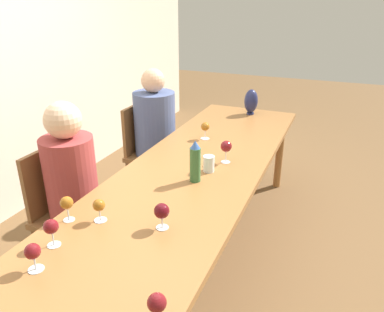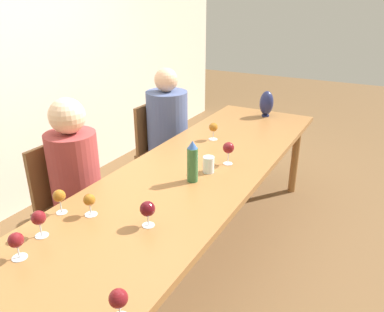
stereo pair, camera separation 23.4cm
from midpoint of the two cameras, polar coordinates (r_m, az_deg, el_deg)
The scene contains 17 objects.
ground_plane at distance 2.81m, azimuth -2.13°, elevation -15.80°, with size 14.00×14.00×0.00m, color brown.
dining_table at distance 2.44m, azimuth -2.36°, elevation -3.25°, with size 3.00×0.85×0.75m.
water_bottle at distance 2.19m, azimuth -2.56°, elevation -0.95°, with size 0.07×0.07×0.26m.
water_tumbler at distance 2.34m, azimuth -0.28°, elevation -1.25°, with size 0.07×0.07×0.10m.
vase at distance 3.53m, azimuth 7.11°, elevation 8.23°, with size 0.12×0.12×0.24m.
wine_glass_0 at distance 1.70m, azimuth -26.91°, elevation -13.07°, with size 0.07×0.07×0.12m.
wine_glass_1 at distance 1.91m, azimuth -17.45°, elevation -7.39°, with size 0.06×0.06×0.12m.
wine_glass_2 at distance 2.88m, azimuth -0.30°, elevation 4.38°, with size 0.07×0.07×0.13m.
wine_glass_3 at distance 1.79m, azimuth -8.43°, elevation -8.47°, with size 0.07×0.07×0.13m.
wine_glass_4 at distance 1.96m, azimuth -21.87°, elevation -6.83°, with size 0.06×0.06×0.13m.
wine_glass_5 at distance 2.45m, azimuth 2.53°, elevation 1.35°, with size 0.07×0.07×0.15m.
wine_glass_6 at distance 1.80m, azimuth -24.27°, elevation -10.00°, with size 0.07×0.07×0.13m.
wine_glass_7 at distance 1.34m, azimuth -10.74°, elevation -21.42°, with size 0.07×0.07×0.12m.
chair_near at distance 2.65m, azimuth -20.93°, elevation -7.57°, with size 0.44×0.44×0.88m.
chair_far at distance 3.44m, azimuth -8.47°, elevation 0.96°, with size 0.44×0.44×0.88m.
person_near at distance 2.52m, azimuth -20.14°, elevation -4.52°, with size 0.32×0.32×1.21m.
person_far at distance 3.34m, azimuth -7.42°, elevation 3.39°, with size 0.36×0.36×1.22m.
Camera 1 is at (-2.03, -0.83, 1.76)m, focal length 35.00 mm.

